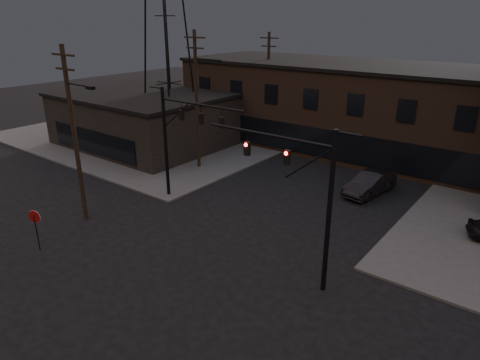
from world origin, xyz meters
name	(u,v)px	position (x,y,z in m)	size (l,w,h in m)	color
ground	(163,284)	(0.00, 0.00, 0.00)	(140.00, 140.00, 0.00)	black
sidewalk_nw	(173,129)	(-22.00, 22.00, 0.07)	(30.00, 30.00, 0.15)	#474744
building_row	(380,112)	(0.00, 28.00, 4.00)	(40.00, 12.00, 8.00)	#4B3427
building_left	(143,121)	(-20.00, 16.00, 2.50)	(16.00, 12.00, 5.00)	black
traffic_signal_near	(308,190)	(5.36, 4.50, 4.93)	(7.12, 0.24, 8.00)	black
traffic_signal_far	(178,133)	(-6.72, 8.00, 5.01)	(7.12, 0.24, 8.00)	black
stop_sign	(35,221)	(-8.00, -1.99, 1.84)	(0.72, 0.33, 2.48)	black
utility_pole_near	(75,132)	(-9.43, 2.00, 5.87)	(3.70, 0.28, 11.00)	black
utility_pole_mid	(197,98)	(-10.44, 14.00, 6.13)	(3.70, 0.28, 11.50)	black
utility_pole_far	(268,84)	(-11.50, 26.00, 5.78)	(2.20, 0.28, 11.00)	black
transmission_tower	(165,16)	(-18.00, 18.00, 12.50)	(7.00, 7.00, 25.00)	black
car_crossing	(370,184)	(3.61, 17.40, 0.81)	(1.72, 4.94, 1.63)	black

